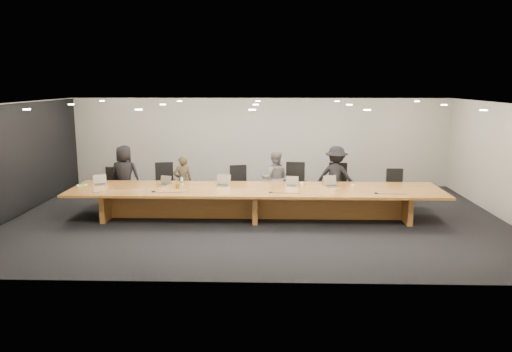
{
  "coord_description": "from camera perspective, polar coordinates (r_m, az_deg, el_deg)",
  "views": [
    {
      "loc": [
        0.36,
        -11.85,
        3.3
      ],
      "look_at": [
        0.0,
        0.3,
        1.0
      ],
      "focal_mm": 35.0,
      "sensor_mm": 36.0,
      "label": 1
    }
  ],
  "objects": [
    {
      "name": "paper_cup_near",
      "position": [
        12.39,
        5.28,
        -0.98
      ],
      "size": [
        0.09,
        0.09,
        0.09
      ],
      "primitive_type": "cone",
      "rotation": [
        0.0,
        0.0,
        0.11
      ],
      "color": "white",
      "rests_on": "conference_table"
    },
    {
      "name": "conference_table",
      "position": [
        12.17,
        -0.04,
        -2.48
      ],
      "size": [
        9.0,
        1.8,
        0.75
      ],
      "color": "brown",
      "rests_on": "ground"
    },
    {
      "name": "amber_mug",
      "position": [
        12.28,
        -8.98,
        -1.14
      ],
      "size": [
        0.11,
        0.11,
        0.11
      ],
      "primitive_type": "cylinder",
      "rotation": [
        0.0,
        0.0,
        0.42
      ],
      "color": "brown",
      "rests_on": "conference_table"
    },
    {
      "name": "notepad",
      "position": [
        13.19,
        -19.26,
        -1.0
      ],
      "size": [
        0.3,
        0.28,
        0.01
      ],
      "primitive_type": "cube",
      "rotation": [
        0.0,
        0.0,
        0.39
      ],
      "color": "silver",
      "rests_on": "conference_table"
    },
    {
      "name": "laptop_b",
      "position": [
        12.72,
        -10.49,
        -0.5
      ],
      "size": [
        0.34,
        0.29,
        0.23
      ],
      "primitive_type": null,
      "rotation": [
        0.0,
        0.0,
        -0.31
      ],
      "color": "tan",
      "rests_on": "conference_table"
    },
    {
      "name": "chair_mid_right",
      "position": [
        13.33,
        4.42,
        -0.99
      ],
      "size": [
        0.69,
        0.69,
        1.21
      ],
      "primitive_type": null,
      "rotation": [
        0.0,
        0.0,
        -0.14
      ],
      "color": "black",
      "rests_on": "ground"
    },
    {
      "name": "person_d",
      "position": [
        13.36,
        9.12,
        -0.11
      ],
      "size": [
        1.2,
        0.93,
        1.64
      ],
      "primitive_type": "imported",
      "rotation": [
        0.0,
        0.0,
        2.8
      ],
      "color": "black",
      "rests_on": "ground"
    },
    {
      "name": "chair_left",
      "position": [
        13.72,
        -10.41,
        -0.89
      ],
      "size": [
        0.7,
        0.7,
        1.16
      ],
      "primitive_type": null,
      "rotation": [
        0.0,
        0.0,
        0.2
      ],
      "color": "black",
      "rests_on": "ground"
    },
    {
      "name": "mic_left",
      "position": [
        11.97,
        -11.61,
        -1.73
      ],
      "size": [
        0.13,
        0.13,
        0.03
      ],
      "primitive_type": "cone",
      "rotation": [
        0.0,
        0.0,
        -0.05
      ],
      "color": "black",
      "rests_on": "conference_table"
    },
    {
      "name": "ground",
      "position": [
        12.3,
        -0.04,
        -4.84
      ],
      "size": [
        12.0,
        12.0,
        0.0
      ],
      "primitive_type": "plane",
      "color": "black",
      "rests_on": "ground"
    },
    {
      "name": "back_wall",
      "position": [
        15.96,
        0.39,
        3.88
      ],
      "size": [
        12.0,
        0.02,
        2.8
      ],
      "primitive_type": "cube",
      "color": "silver",
      "rests_on": "ground"
    },
    {
      "name": "water_bottle",
      "position": [
        12.49,
        -8.47,
        -0.68
      ],
      "size": [
        0.09,
        0.09,
        0.21
      ],
      "primitive_type": "cylinder",
      "rotation": [
        0.0,
        0.0,
        0.4
      ],
      "color": "silver",
      "rests_on": "conference_table"
    },
    {
      "name": "lime_gadget",
      "position": [
        13.17,
        -19.26,
        -0.94
      ],
      "size": [
        0.15,
        0.1,
        0.02
      ],
      "primitive_type": "cube",
      "rotation": [
        0.0,
        0.0,
        -0.17
      ],
      "color": "#58BF33",
      "rests_on": "notepad"
    },
    {
      "name": "person_c",
      "position": [
        13.3,
        2.16,
        -0.33
      ],
      "size": [
        0.77,
        0.62,
        1.51
      ],
      "primitive_type": "imported",
      "rotation": [
        0.0,
        0.0,
        3.07
      ],
      "color": "slate",
      "rests_on": "ground"
    },
    {
      "name": "chair_far_right",
      "position": [
        13.72,
        15.68,
        -1.37
      ],
      "size": [
        0.54,
        0.54,
        1.04
      ],
      "primitive_type": null,
      "rotation": [
        0.0,
        0.0,
        -0.02
      ],
      "color": "black",
      "rests_on": "ground"
    },
    {
      "name": "paper_cup_far",
      "position": [
        12.32,
        11.03,
        -1.19
      ],
      "size": [
        0.08,
        0.08,
        0.1
      ],
      "primitive_type": "cone",
      "rotation": [
        0.0,
        0.0,
        -0.02
      ],
      "color": "white",
      "rests_on": "conference_table"
    },
    {
      "name": "laptop_d",
      "position": [
        12.4,
        4.1,
        -0.6
      ],
      "size": [
        0.34,
        0.27,
        0.24
      ],
      "primitive_type": null,
      "rotation": [
        0.0,
        0.0,
        -0.16
      ],
      "color": "#B7AA8B",
      "rests_on": "conference_table"
    },
    {
      "name": "left_wall_panel",
      "position": [
        13.56,
        -26.03,
        1.45
      ],
      "size": [
        0.08,
        7.84,
        2.74
      ],
      "primitive_type": "cube",
      "color": "black",
      "rests_on": "ground"
    },
    {
      "name": "mic_right",
      "position": [
        11.9,
        13.56,
        -1.89
      ],
      "size": [
        0.12,
        0.12,
        0.03
      ],
      "primitive_type": "cone",
      "rotation": [
        0.0,
        0.0,
        0.08
      ],
      "color": "black",
      "rests_on": "conference_table"
    },
    {
      "name": "laptop_c",
      "position": [
        12.43,
        -3.87,
        -0.5
      ],
      "size": [
        0.39,
        0.32,
        0.28
      ],
      "primitive_type": null,
      "rotation": [
        0.0,
        0.0,
        -0.19
      ],
      "color": "#B9AF8E",
      "rests_on": "conference_table"
    },
    {
      "name": "av_box",
      "position": [
        12.27,
        -17.72,
        -1.73
      ],
      "size": [
        0.18,
        0.14,
        0.03
      ],
      "primitive_type": "cube",
      "rotation": [
        0.0,
        0.0,
        0.04
      ],
      "color": "#A8A7AC",
      "rests_on": "conference_table"
    },
    {
      "name": "laptop_e",
      "position": [
        12.46,
        8.66,
        -0.58
      ],
      "size": [
        0.4,
        0.35,
        0.27
      ],
      "primitive_type": null,
      "rotation": [
        0.0,
        0.0,
        0.32
      ],
      "color": "#BAAA8E",
      "rests_on": "conference_table"
    },
    {
      "name": "chair_right",
      "position": [
        13.57,
        9.3,
        -0.97
      ],
      "size": [
        0.67,
        0.67,
        1.17
      ],
      "primitive_type": null,
      "rotation": [
        0.0,
        0.0,
        -0.14
      ],
      "color": "black",
      "rests_on": "ground"
    },
    {
      "name": "person_a",
      "position": [
        13.86,
        -14.79,
        0.05
      ],
      "size": [
        0.82,
        0.54,
        1.64
      ],
      "primitive_type": "imported",
      "rotation": [
        0.0,
        0.0,
        3.11
      ],
      "color": "black",
      "rests_on": "ground"
    },
    {
      "name": "laptop_a",
      "position": [
        13.11,
        -17.4,
        -0.43
      ],
      "size": [
        0.39,
        0.34,
        0.25
      ],
      "primitive_type": null,
      "rotation": [
        0.0,
        0.0,
        0.4
      ],
      "color": "#BBAE8F",
      "rests_on": "conference_table"
    },
    {
      "name": "person_b",
      "position": [
        13.49,
        -8.37,
        -0.59
      ],
      "size": [
        0.57,
        0.45,
        1.36
      ],
      "primitive_type": "imported",
      "rotation": [
        0.0,
        0.0,
        3.42
      ],
      "color": "#342B1C",
      "rests_on": "ground"
    },
    {
      "name": "mic_center",
      "position": [
        11.66,
        1.67,
        -1.85
      ],
      "size": [
        0.12,
        0.12,
        0.03
      ],
      "primitive_type": "cone",
      "rotation": [
        0.0,
        0.0,
        0.09
      ],
      "color": "black",
      "rests_on": "conference_table"
    },
    {
      "name": "chair_mid_left",
      "position": [
        13.47,
        -1.89,
        -1.08
      ],
      "size": [
        0.67,
        0.67,
        1.1
      ],
      "primitive_type": null,
      "rotation": [
        0.0,
        0.0,
        0.24
      ],
      "color": "black",
      "rests_on": "ground"
    },
    {
      "name": "chair_far_left",
      "position": [
        14.01,
        -16.12,
        -1.14
      ],
      "size": [
        0.54,
        0.54,
        1.05
      ],
      "primitive_type": null,
      "rotation": [
        0.0,
        0.0,
        0.01
      ],
      "color": "black",
      "rests_on": "ground"
    }
  ]
}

